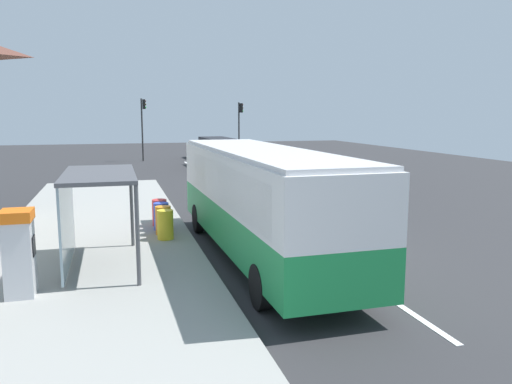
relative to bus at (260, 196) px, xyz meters
name	(u,v)px	position (x,y,z in m)	size (l,w,h in m)	color
ground_plane	(218,188)	(1.71, 14.65, -1.86)	(56.00, 92.00, 0.04)	#2D2D30
sidewalk_platform	(95,244)	(-4.69, 2.65, -1.75)	(6.20, 30.00, 0.18)	#999993
lane_stripe_seg_0	(425,322)	(1.96, -5.35, -1.84)	(0.16, 2.20, 0.01)	silver
lane_stripe_seg_1	(327,257)	(1.96, -0.35, -1.84)	(0.16, 2.20, 0.01)	silver
lane_stripe_seg_2	(275,222)	(1.96, 4.65, -1.84)	(0.16, 2.20, 0.01)	silver
lane_stripe_seg_3	(244,201)	(1.96, 9.65, -1.84)	(0.16, 2.20, 0.01)	silver
lane_stripe_seg_4	(223,187)	(1.96, 14.65, -1.84)	(0.16, 2.20, 0.01)	silver
lane_stripe_seg_5	(207,177)	(1.96, 19.65, -1.84)	(0.16, 2.20, 0.01)	silver
lane_stripe_seg_6	(196,169)	(1.96, 24.65, -1.84)	(0.16, 2.20, 0.01)	silver
lane_stripe_seg_7	(186,163)	(1.96, 29.65, -1.84)	(0.16, 2.20, 0.01)	silver
bus	(260,196)	(0.00, 0.00, 0.00)	(2.70, 11.05, 3.21)	#1E8C47
white_van	(217,150)	(3.91, 25.82, -0.50)	(2.19, 5.27, 2.30)	black
sedan_near	(202,150)	(4.01, 33.99, -1.05)	(2.04, 4.49, 1.52)	black
ticket_machine	(19,252)	(-6.10, -2.00, -0.67)	(0.66, 0.76, 1.94)	silver
recycling_bin_yellow	(165,225)	(-2.49, 2.39, -1.19)	(0.52, 0.52, 0.95)	yellow
recycling_bin_orange	(163,220)	(-2.49, 3.09, -1.19)	(0.52, 0.52, 0.95)	orange
recycling_bin_blue	(161,216)	(-2.49, 3.79, -1.19)	(0.52, 0.52, 0.95)	blue
recycling_bin_red	(160,213)	(-2.49, 4.49, -1.19)	(0.52, 0.52, 0.95)	red
traffic_light_near_side	(240,122)	(7.21, 31.77, 1.60)	(0.49, 0.28, 5.19)	#2D2D2D
traffic_light_far_side	(143,120)	(-1.39, 32.57, 1.78)	(0.49, 0.28, 5.50)	#2D2D2D
bus_shelter	(87,195)	(-4.70, -0.08, 0.25)	(1.80, 4.00, 2.50)	#4C4C51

